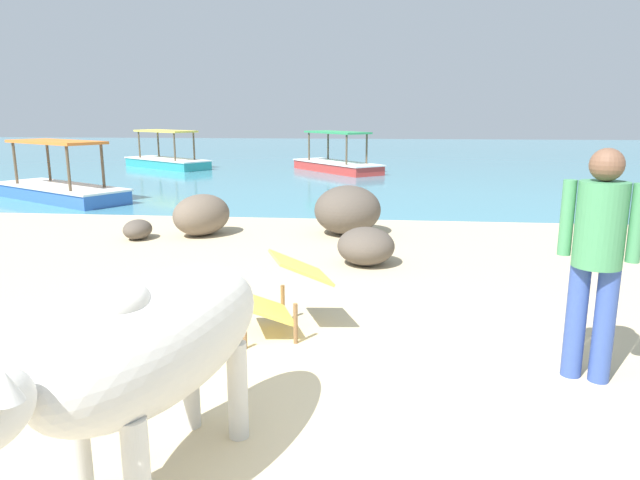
# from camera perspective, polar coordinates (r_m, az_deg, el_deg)

# --- Properties ---
(sand_beach) EXTENTS (18.00, 14.00, 0.04)m
(sand_beach) POSITION_cam_1_polar(r_m,az_deg,el_deg) (3.49, -2.25, -19.61)
(sand_beach) COLOR #CCB78E
(sand_beach) RESTS_ON ground
(water_surface) EXTENTS (60.00, 36.00, 0.03)m
(water_surface) POSITION_cam_1_polar(r_m,az_deg,el_deg) (25.00, 5.03, 8.23)
(water_surface) COLOR teal
(water_surface) RESTS_ON ground
(cow) EXTENTS (0.99, 2.03, 1.13)m
(cow) POSITION_cam_1_polar(r_m,az_deg,el_deg) (2.92, -16.20, -9.93)
(cow) COLOR beige
(cow) RESTS_ON sand_beach
(deck_chair_far) EXTENTS (0.91, 0.77, 0.68)m
(deck_chair_far) POSITION_cam_1_polar(r_m,az_deg,el_deg) (4.83, -3.77, -4.96)
(deck_chair_far) COLOR brown
(deck_chair_far) RESTS_ON sand_beach
(person_standing) EXTENTS (0.48, 0.32, 1.62)m
(person_standing) POSITION_cam_1_polar(r_m,az_deg,el_deg) (4.28, 26.06, -0.76)
(person_standing) COLOR #334C99
(person_standing) RESTS_ON sand_beach
(shore_rock_large) EXTENTS (0.86, 0.88, 0.47)m
(shore_rock_large) POSITION_cam_1_polar(r_m,az_deg,el_deg) (7.06, 4.62, -0.61)
(shore_rock_large) COLOR brown
(shore_rock_large) RESTS_ON sand_beach
(shore_rock_medium) EXTENTS (1.10, 1.19, 0.63)m
(shore_rock_medium) POSITION_cam_1_polar(r_m,az_deg,el_deg) (8.91, -11.77, 2.48)
(shore_rock_medium) COLOR #6B5B4C
(shore_rock_medium) RESTS_ON sand_beach
(shore_rock_small) EXTENTS (0.41, 0.53, 0.29)m
(shore_rock_small) POSITION_cam_1_polar(r_m,az_deg,el_deg) (8.91, -17.79, 1.02)
(shore_rock_small) COLOR brown
(shore_rock_small) RESTS_ON sand_beach
(shore_rock_flat) EXTENTS (1.42, 1.44, 0.75)m
(shore_rock_flat) POSITION_cam_1_polar(r_m,az_deg,el_deg) (8.82, 2.78, 3.02)
(shore_rock_flat) COLOR brown
(shore_rock_flat) RESTS_ON sand_beach
(boat_teal) EXTENTS (3.65, 3.09, 1.29)m
(boat_teal) POSITION_cam_1_polar(r_m,az_deg,el_deg) (20.70, -15.09, 7.76)
(boat_teal) COLOR teal
(boat_teal) RESTS_ON water_surface
(boat_blue) EXTENTS (3.75, 2.85, 1.29)m
(boat_blue) POSITION_cam_1_polar(r_m,az_deg,el_deg) (13.75, -24.59, 4.81)
(boat_blue) COLOR #3866B7
(boat_blue) RESTS_ON water_surface
(boat_red) EXTENTS (3.21, 3.58, 1.29)m
(boat_red) POSITION_cam_1_polar(r_m,az_deg,el_deg) (18.68, 1.68, 7.70)
(boat_red) COLOR #C63833
(boat_red) RESTS_ON water_surface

